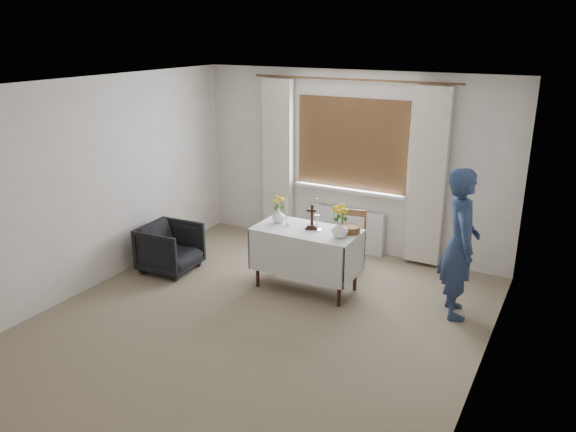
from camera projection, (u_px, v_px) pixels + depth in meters
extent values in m
plane|color=gray|center=(258.00, 323.00, 6.03)|extent=(5.00, 5.00, 0.00)
cube|color=white|center=(306.00, 259.00, 6.72)|extent=(1.24, 0.64, 0.76)
imported|color=black|center=(170.00, 248.00, 7.26)|extent=(0.72, 0.70, 0.62)
imported|color=navy|center=(460.00, 244.00, 5.98)|extent=(0.60, 0.71, 1.66)
cube|color=silver|center=(346.00, 230.00, 7.95)|extent=(1.10, 0.10, 0.60)
imported|color=white|center=(279.00, 216.00, 6.82)|extent=(0.20, 0.20, 0.17)
imported|color=white|center=(340.00, 229.00, 6.32)|extent=(0.22, 0.22, 0.20)
cylinder|color=brown|center=(351.00, 229.00, 6.48)|extent=(0.28, 0.28, 0.08)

